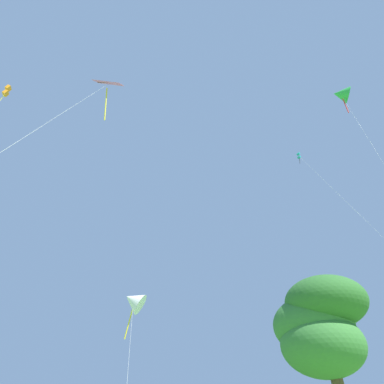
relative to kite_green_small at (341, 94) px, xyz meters
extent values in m
cone|color=green|center=(0.00, 0.00, 0.02)|extent=(2.46, 2.37, 2.09)
cylinder|color=red|center=(0.01, 0.02, -1.70)|extent=(0.14, 0.15, 2.05)
cube|color=orange|center=(-32.89, 10.04, 1.17)|extent=(0.49, 0.53, 0.59)
cube|color=orange|center=(-32.89, 10.04, 0.36)|extent=(0.49, 0.53, 0.59)
cylinder|color=#3F382D|center=(-32.89, 10.04, 0.77)|extent=(0.03, 0.03, 1.15)
cylinder|color=yellow|center=(-33.06, 10.16, -0.56)|extent=(0.43, 0.33, 1.63)
cube|color=pink|center=(-22.14, -0.26, -7.43)|extent=(2.22, 1.37, 1.21)
cylinder|color=#3F382D|center=(-22.14, -0.26, -7.43)|extent=(1.52, 0.60, 0.32)
cylinder|color=yellow|center=(-21.99, -0.12, -9.45)|extent=(0.42, 0.40, 2.85)
cylinder|color=silver|center=(-23.95, -5.01, -17.78)|extent=(3.63, 9.50, 20.44)
cone|color=white|center=(-18.20, 4.70, -20.88)|extent=(1.87, 1.70, 1.65)
cylinder|color=yellow|center=(-18.33, 4.80, -22.23)|extent=(0.35, 0.31, 1.64)
cylinder|color=silver|center=(-18.42, 2.03, -24.50)|extent=(0.44, 5.35, 7.01)
cube|color=teal|center=(1.11, 9.47, 0.40)|extent=(0.48, 0.46, 0.41)
cube|color=teal|center=(1.11, 9.47, -0.15)|extent=(0.48, 0.46, 0.41)
cylinder|color=#3F382D|center=(1.11, 9.47, 0.13)|extent=(0.02, 0.02, 0.78)
cylinder|color=black|center=(1.06, 9.49, -0.71)|extent=(0.16, 0.09, 0.98)
cylinder|color=silver|center=(2.33, 3.50, -13.98)|extent=(2.44, 11.95, 28.05)
cylinder|color=brown|center=(-5.82, 3.32, -24.45)|extent=(0.71, 0.71, 7.10)
ellipsoid|color=#387533|center=(-6.25, 3.42, -23.03)|extent=(5.17, 5.17, 3.74)
ellipsoid|color=#387533|center=(-6.25, 3.91, -21.76)|extent=(5.23, 5.23, 3.77)
ellipsoid|color=#2D6628|center=(-5.72, 2.81, -20.48)|extent=(5.28, 5.28, 3.32)
camera|label=1|loc=(-20.39, -14.99, -26.54)|focal=29.30mm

